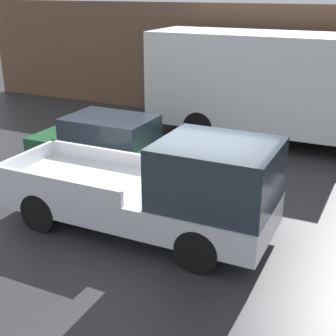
{
  "coord_description": "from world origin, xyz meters",
  "views": [
    {
      "loc": [
        3.12,
        -8.13,
        4.8
      ],
      "look_at": [
        -1.01,
        0.54,
        1.08
      ],
      "focal_mm": 50.0,
      "sensor_mm": 36.0,
      "label": 1
    }
  ],
  "objects": [
    {
      "name": "ground_plane",
      "position": [
        0.0,
        0.0,
        0.0
      ],
      "size": [
        60.0,
        60.0,
        0.0
      ],
      "primitive_type": "plane",
      "color": "#2D2D30"
    },
    {
      "name": "pickup_truck",
      "position": [
        -0.65,
        -0.46,
        1.01
      ],
      "size": [
        5.72,
        2.05,
        2.16
      ],
      "color": "silver",
      "rests_on": "ground"
    },
    {
      "name": "car",
      "position": [
        -3.73,
        2.37,
        0.76
      ],
      "size": [
        4.31,
        1.96,
        1.5
      ],
      "color": "#1E592D",
      "rests_on": "ground"
    },
    {
      "name": "building_wall",
      "position": [
        0.0,
        9.14,
        2.13
      ],
      "size": [
        28.0,
        0.15,
        4.27
      ],
      "color": "brown",
      "rests_on": "ground"
    },
    {
      "name": "delivery_truck",
      "position": [
        -0.38,
        6.84,
        1.86
      ],
      "size": [
        8.62,
        2.56,
        3.47
      ],
      "color": "white",
      "rests_on": "ground"
    }
  ]
}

